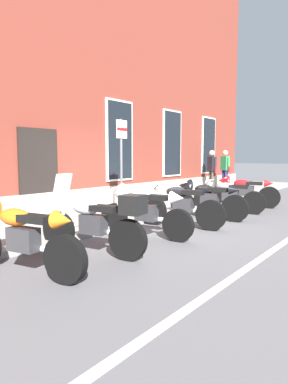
% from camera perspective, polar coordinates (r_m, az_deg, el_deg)
% --- Properties ---
extents(ground_plane, '(140.00, 140.00, 0.00)m').
position_cam_1_polar(ground_plane, '(8.48, 0.93, -5.03)').
color(ground_plane, '#4C4C4F').
extents(sidewalk, '(27.27, 2.33, 0.13)m').
position_cam_1_polar(sidewalk, '(9.20, -4.92, -3.77)').
color(sidewalk, gray).
rests_on(sidewalk, ground_plane).
extents(lane_stripe, '(27.27, 0.12, 0.01)m').
position_cam_1_polar(lane_stripe, '(7.10, 22.33, -7.63)').
color(lane_stripe, silver).
rests_on(lane_stripe, ground_plane).
extents(brick_pub_facade, '(21.27, 6.02, 10.32)m').
position_cam_1_polar(brick_pub_facade, '(12.74, -20.04, 21.70)').
color(brick_pub_facade, maroon).
rests_on(brick_pub_facade, ground_plane).
extents(motorcycle_orange_sport, '(0.68, 2.17, 1.04)m').
position_cam_1_polar(motorcycle_orange_sport, '(5.06, -20.43, -6.42)').
color(motorcycle_orange_sport, black).
rests_on(motorcycle_orange_sport, ground_plane).
extents(motorcycle_silver_touring, '(0.70, 2.08, 1.32)m').
position_cam_1_polar(motorcycle_silver_touring, '(5.68, -7.91, -4.92)').
color(motorcycle_silver_touring, black).
rests_on(motorcycle_silver_touring, ground_plane).
extents(motorcycle_white_sport, '(0.62, 2.13, 1.06)m').
position_cam_1_polar(motorcycle_white_sport, '(6.93, -0.54, -2.71)').
color(motorcycle_white_sport, black).
rests_on(motorcycle_white_sport, ground_plane).
extents(motorcycle_black_naked, '(0.65, 2.07, 1.00)m').
position_cam_1_polar(motorcycle_black_naked, '(7.85, 6.01, -2.31)').
color(motorcycle_black_naked, black).
rests_on(motorcycle_black_naked, ground_plane).
extents(motorcycle_black_sport, '(0.62, 2.12, 1.01)m').
position_cam_1_polar(motorcycle_black_sport, '(9.01, 10.08, -0.90)').
color(motorcycle_black_sport, black).
rests_on(motorcycle_black_sport, ground_plane).
extents(motorcycle_grey_naked, '(0.65, 2.08, 0.94)m').
position_cam_1_polar(motorcycle_grey_naked, '(10.19, 13.72, -0.65)').
color(motorcycle_grey_naked, black).
rests_on(motorcycle_grey_naked, ground_plane).
extents(motorcycle_red_sport, '(0.68, 2.15, 1.00)m').
position_cam_1_polar(motorcycle_red_sport, '(11.47, 15.97, 0.39)').
color(motorcycle_red_sport, black).
rests_on(motorcycle_red_sport, ground_plane).
extents(pedestrian_dark_jacket, '(0.41, 0.61, 1.73)m').
position_cam_1_polar(pedestrian_dark_jacket, '(14.77, 11.17, 3.88)').
color(pedestrian_dark_jacket, '#38332D').
rests_on(pedestrian_dark_jacket, sidewalk).
extents(pedestrian_striped_shirt, '(0.39, 0.62, 1.75)m').
position_cam_1_polar(pedestrian_striped_shirt, '(15.61, 13.28, 3.97)').
color(pedestrian_striped_shirt, '#1E1E4C').
rests_on(pedestrian_striped_shirt, sidewalk).
extents(parking_sign, '(0.36, 0.07, 2.40)m').
position_cam_1_polar(parking_sign, '(8.64, -3.75, 6.38)').
color(parking_sign, '#4C4C51').
rests_on(parking_sign, sidewalk).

